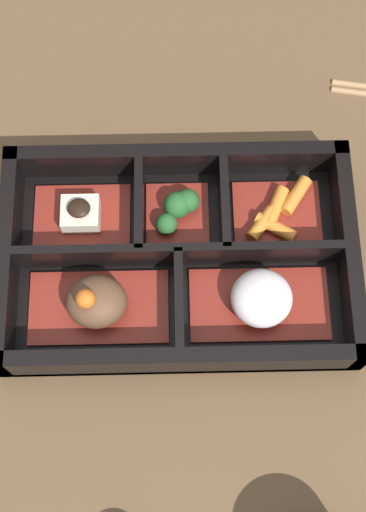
% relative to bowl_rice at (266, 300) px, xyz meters
% --- Properties ---
extents(ground_plane, '(3.00, 3.00, 0.00)m').
position_rel_bowl_rice_xyz_m(ground_plane, '(0.08, -0.05, -0.03)').
color(ground_plane, brown).
extents(bento_base, '(0.33, 0.21, 0.01)m').
position_rel_bowl_rice_xyz_m(bento_base, '(0.08, -0.05, -0.02)').
color(bento_base, black).
rests_on(bento_base, ground_plane).
extents(bento_rim, '(0.33, 0.21, 0.05)m').
position_rel_bowl_rice_xyz_m(bento_rim, '(0.07, -0.05, -0.00)').
color(bento_rim, black).
rests_on(bento_rim, ground_plane).
extents(bowl_rice, '(0.13, 0.07, 0.04)m').
position_rel_bowl_rice_xyz_m(bowl_rice, '(0.00, 0.00, 0.00)').
color(bowl_rice, maroon).
rests_on(bowl_rice, bento_base).
extents(bowl_stew, '(0.13, 0.07, 0.05)m').
position_rel_bowl_rice_xyz_m(bowl_stew, '(0.15, 0.00, 0.00)').
color(bowl_stew, maroon).
rests_on(bowl_stew, bento_base).
extents(bowl_carrots, '(0.09, 0.07, 0.02)m').
position_rel_bowl_rice_xyz_m(bowl_carrots, '(-0.02, -0.09, -0.01)').
color(bowl_carrots, maroon).
rests_on(bowl_carrots, bento_base).
extents(bowl_greens, '(0.06, 0.07, 0.03)m').
position_rel_bowl_rice_xyz_m(bowl_greens, '(0.07, -0.09, -0.01)').
color(bowl_greens, maroon).
rests_on(bowl_greens, bento_base).
extents(bowl_tofu, '(0.09, 0.07, 0.03)m').
position_rel_bowl_rice_xyz_m(bowl_tofu, '(0.17, -0.09, -0.01)').
color(bowl_tofu, maroon).
rests_on(bowl_tofu, bento_base).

